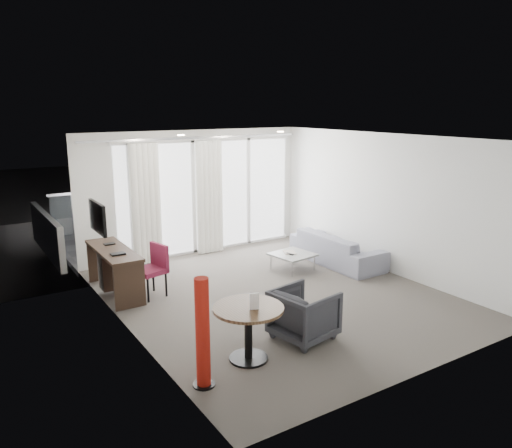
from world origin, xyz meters
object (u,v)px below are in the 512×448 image
desk (115,271)px  red_lamp (203,333)px  coffee_table (293,262)px  desk_chair (150,271)px  round_table (248,333)px  tub_armchair (304,314)px  rattan_chair_b (242,206)px  rattan_chair_a (206,221)px  sofa (337,248)px

desk → red_lamp: (-0.03, -3.37, 0.26)m
coffee_table → desk_chair: bearing=176.9°
round_table → tub_armchair: bearing=6.1°
desk_chair → red_lamp: 2.94m
tub_armchair → rattan_chair_b: 7.20m
round_table → rattan_chair_a: 6.06m
rattan_chair_a → sofa: bearing=-87.6°
rattan_chair_b → desk_chair: bearing=-159.0°
coffee_table → sofa: (1.02, -0.11, 0.14)m
desk → sofa: bearing=-9.7°
red_lamp → desk_chair: bearing=80.6°
coffee_table → tub_armchair: bearing=-123.5°
tub_armchair → rattan_chair_a: size_ratio=0.96×
red_lamp → tub_armchair: bearing=11.3°
desk → desk_chair: (0.45, -0.47, 0.05)m
tub_armchair → sofa: (2.62, 2.30, -0.04)m
desk → tub_armchair: 3.45m
desk_chair → rattan_chair_b: 5.77m
tub_armchair → coffee_table: bearing=-43.6°
tub_armchair → rattan_chair_a: (1.33, 5.51, 0.05)m
round_table → rattan_chair_a: (2.27, 5.61, 0.05)m
desk_chair → sofa: desk_chair is taller
tub_armchair → red_lamp: bearing=91.2°
desk → tub_armchair: (1.65, -3.03, -0.04)m
sofa → rattan_chair_b: bearing=-4.4°
round_table → coffee_table: bearing=44.7°
desk_chair → coffee_table: size_ratio=1.21×
tub_armchair → desk_chair: bearing=15.1°
coffee_table → rattan_chair_a: 3.13m
red_lamp → rattan_chair_b: (4.62, 6.91, -0.25)m
tub_armchair → sofa: bearing=-58.8°
rattan_chair_a → rattan_chair_b: bearing=13.9°
desk → tub_armchair: bearing=-61.4°
desk → coffee_table: (3.25, -0.62, -0.22)m
tub_armchair → coffee_table: 2.90m
red_lamp → coffee_table: red_lamp is taller
round_table → red_lamp: 0.83m
desk_chair → rattan_chair_a: size_ratio=1.09×
desk → round_table: size_ratio=1.87×
round_table → rattan_chair_b: size_ratio=1.12×
sofa → red_lamp: bearing=121.5°
sofa → rattan_chair_b: size_ratio=2.67×
rattan_chair_a → rattan_chair_b: (1.61, 1.06, -0.01)m
desk_chair → desk: bearing=119.6°
desk → round_table: 3.21m
tub_armchair → coffee_table: (1.60, 2.41, -0.19)m
rattan_chair_b → sofa: bearing=-117.4°
red_lamp → sofa: (4.30, 2.64, -0.34)m
rattan_chair_b → coffee_table: bearing=-131.0°
red_lamp → rattan_chair_a: 6.58m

